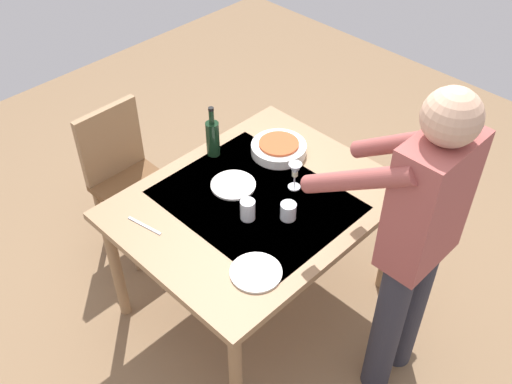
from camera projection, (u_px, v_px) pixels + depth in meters
ground_plane at (256, 297)px, 3.44m from camera, size 6.00×6.00×0.00m
dining_table at (256, 211)px, 2.98m from camera, size 1.32×1.05×0.77m
chair_near at (124, 171)px, 3.47m from camera, size 0.40×0.40×0.91m
person_server at (415, 238)px, 2.46m from camera, size 0.42×0.61×1.69m
wine_bottle at (213, 137)px, 3.13m from camera, size 0.07×0.07×0.30m
wine_glass_left at (295, 171)px, 2.92m from camera, size 0.07×0.07×0.15m
water_cup_near_left at (288, 211)px, 2.80m from camera, size 0.08×0.08×0.09m
water_cup_near_right at (248, 210)px, 2.79m from camera, size 0.07×0.07×0.11m
serving_bowl_pasta at (279, 148)px, 3.18m from camera, size 0.30×0.30×0.07m
dinner_plate_near at (233, 185)px, 3.00m from camera, size 0.23×0.23×0.01m
dinner_plate_far at (256, 272)px, 2.56m from camera, size 0.23×0.23×0.01m
table_knife at (144, 226)px, 2.78m from camera, size 0.05×0.20×0.00m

